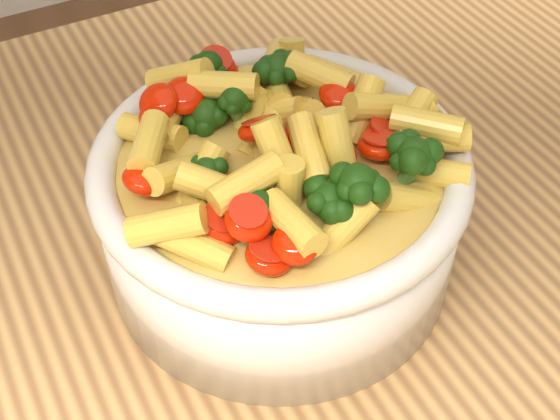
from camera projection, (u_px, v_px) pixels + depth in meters
name	position (u px, v px, depth m)	size (l,w,h in m)	color
table	(440.00, 362.00, 0.57)	(1.20, 0.80, 0.90)	tan
serving_bowl	(280.00, 209.00, 0.47)	(0.22, 0.22, 0.10)	silver
pasta_salad	(280.00, 134.00, 0.43)	(0.18, 0.18, 0.04)	#FFE050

